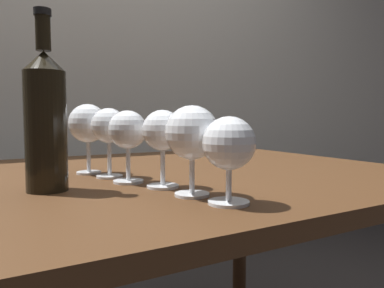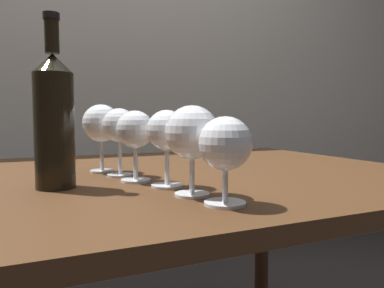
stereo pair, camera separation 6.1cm
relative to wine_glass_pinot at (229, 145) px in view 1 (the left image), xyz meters
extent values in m
cube|color=beige|center=(0.10, 1.42, 0.49)|extent=(5.00, 0.08, 2.60)
cube|color=#472B16|center=(0.10, 0.35, -0.11)|extent=(1.13, 0.94, 0.03)
cylinder|color=#472B16|center=(0.60, 0.76, -0.46)|extent=(0.06, 0.06, 0.69)
cylinder|color=white|center=(0.00, 0.00, -0.09)|extent=(0.06, 0.06, 0.00)
cylinder|color=white|center=(0.00, 0.00, -0.05)|extent=(0.01, 0.01, 0.06)
sphere|color=white|center=(0.00, 0.00, 0.00)|extent=(0.08, 0.08, 0.08)
ellipsoid|color=maroon|center=(0.00, 0.00, 0.00)|extent=(0.07, 0.07, 0.03)
cylinder|color=white|center=(-0.02, 0.08, -0.09)|extent=(0.06, 0.06, 0.00)
cylinder|color=white|center=(-0.02, 0.08, -0.05)|extent=(0.01, 0.01, 0.07)
sphere|color=white|center=(-0.02, 0.08, 0.02)|extent=(0.09, 0.09, 0.09)
cylinder|color=white|center=(-0.03, 0.17, -0.09)|extent=(0.06, 0.06, 0.00)
cylinder|color=white|center=(-0.03, 0.17, -0.05)|extent=(0.01, 0.01, 0.08)
sphere|color=white|center=(-0.03, 0.17, 0.02)|extent=(0.08, 0.08, 0.08)
ellipsoid|color=gold|center=(-0.03, 0.17, 0.02)|extent=(0.07, 0.07, 0.03)
cylinder|color=white|center=(-0.07, 0.25, -0.09)|extent=(0.06, 0.06, 0.00)
cylinder|color=white|center=(-0.07, 0.25, -0.05)|extent=(0.01, 0.01, 0.08)
sphere|color=white|center=(-0.07, 0.25, 0.02)|extent=(0.08, 0.08, 0.08)
ellipsoid|color=maroon|center=(-0.07, 0.25, 0.02)|extent=(0.07, 0.07, 0.03)
cylinder|color=white|center=(-0.08, 0.33, -0.09)|extent=(0.06, 0.06, 0.00)
cylinder|color=white|center=(-0.08, 0.33, -0.04)|extent=(0.01, 0.01, 0.08)
sphere|color=white|center=(-0.08, 0.33, 0.02)|extent=(0.08, 0.08, 0.08)
ellipsoid|color=beige|center=(-0.08, 0.33, 0.02)|extent=(0.07, 0.07, 0.03)
cylinder|color=white|center=(-0.11, 0.41, -0.09)|extent=(0.06, 0.06, 0.00)
cylinder|color=white|center=(-0.11, 0.41, -0.04)|extent=(0.01, 0.01, 0.08)
sphere|color=white|center=(-0.11, 0.41, 0.03)|extent=(0.09, 0.09, 0.09)
ellipsoid|color=pink|center=(-0.11, 0.41, 0.03)|extent=(0.08, 0.08, 0.04)
cylinder|color=black|center=(-0.23, 0.24, 0.02)|extent=(0.07, 0.07, 0.21)
cone|color=black|center=(-0.23, 0.24, 0.14)|extent=(0.07, 0.07, 0.03)
cylinder|color=black|center=(-0.23, 0.24, 0.19)|extent=(0.03, 0.03, 0.06)
cylinder|color=black|center=(-0.23, 0.24, 0.22)|extent=(0.03, 0.03, 0.01)
camera|label=1|loc=(-0.32, -0.45, 0.04)|focal=34.06mm
camera|label=2|loc=(-0.27, -0.48, 0.04)|focal=34.06mm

